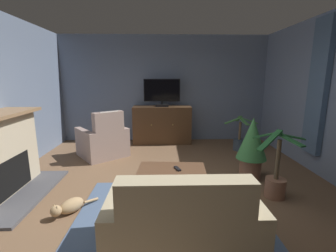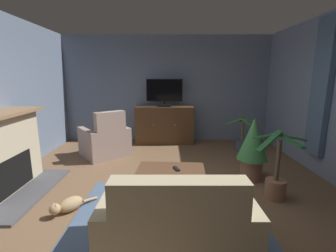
{
  "view_description": "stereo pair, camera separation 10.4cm",
  "coord_description": "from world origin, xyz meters",
  "views": [
    {
      "loc": [
        -0.07,
        -3.13,
        1.73
      ],
      "look_at": [
        0.03,
        0.44,
        0.98
      ],
      "focal_mm": 25.18,
      "sensor_mm": 36.0,
      "label": 1
    },
    {
      "loc": [
        0.04,
        -3.13,
        1.73
      ],
      "look_at": [
        0.03,
        0.44,
        0.98
      ],
      "focal_mm": 25.18,
      "sensor_mm": 36.0,
      "label": 2
    }
  ],
  "objects": [
    {
      "name": "ground_plane",
      "position": [
        0.0,
        0.0,
        -0.02
      ],
      "size": [
        6.05,
        7.14,
        0.04
      ],
      "primitive_type": "cube",
      "color": "brown"
    },
    {
      "name": "wall_back",
      "position": [
        0.0,
        3.32,
        1.4
      ],
      "size": [
        6.05,
        0.1,
        2.8
      ],
      "primitive_type": "cube",
      "color": "slate",
      "rests_on": "ground_plane"
    },
    {
      "name": "curtain_panel_far",
      "position": [
        2.67,
        0.95,
        1.54
      ],
      "size": [
        0.1,
        0.44,
        2.35
      ],
      "primitive_type": "cube",
      "color": "slate"
    },
    {
      "name": "rug_central",
      "position": [
        0.03,
        -0.52,
        0.01
      ],
      "size": [
        2.34,
        2.06,
        0.01
      ],
      "primitive_type": "cube",
      "color": "slate",
      "rests_on": "ground_plane"
    },
    {
      "name": "tv_cabinet",
      "position": [
        -0.06,
        2.97,
        0.46
      ],
      "size": [
        1.51,
        0.53,
        0.97
      ],
      "color": "#352315",
      "rests_on": "ground_plane"
    },
    {
      "name": "television",
      "position": [
        -0.06,
        2.92,
        1.35
      ],
      "size": [
        0.92,
        0.2,
        0.7
      ],
      "color": "black",
      "rests_on": "tv_cabinet"
    },
    {
      "name": "coffee_table",
      "position": [
        0.08,
        0.12,
        0.36
      ],
      "size": [
        1.03,
        0.65,
        0.4
      ],
      "color": "brown",
      "rests_on": "ground_plane"
    },
    {
      "name": "tv_remote",
      "position": [
        0.16,
        0.1,
        0.41
      ],
      "size": [
        0.1,
        0.18,
        0.02
      ],
      "primitive_type": "cube",
      "rotation": [
        0.0,
        0.0,
        5.04
      ],
      "color": "black",
      "rests_on": "coffee_table"
    },
    {
      "name": "sofa_floral",
      "position": [
        0.12,
        -1.13,
        0.32
      ],
      "size": [
        1.41,
        0.89,
        0.94
      ],
      "color": "tan",
      "rests_on": "ground_plane"
    },
    {
      "name": "armchair_facing_sofa",
      "position": [
        -1.35,
        1.9,
        0.33
      ],
      "size": [
        1.25,
        1.24,
        1.04
      ],
      "color": "#A3897F",
      "rests_on": "ground_plane"
    },
    {
      "name": "potted_plant_leafy_by_curtain",
      "position": [
        1.46,
        0.67,
        0.6
      ],
      "size": [
        0.51,
        0.51,
        1.07
      ],
      "color": "#99664C",
      "rests_on": "ground_plane"
    },
    {
      "name": "potted_plant_on_hearth_side",
      "position": [
        1.58,
        -0.0,
        0.26
      ],
      "size": [
        0.79,
        0.72,
        1.01
      ],
      "color": "#99664C",
      "rests_on": "ground_plane"
    },
    {
      "name": "potted_plant_small_fern_corner",
      "position": [
        1.79,
        2.25,
        0.22
      ],
      "size": [
        0.79,
        0.85,
        0.83
      ],
      "color": "#3D4C5B",
      "rests_on": "ground_plane"
    },
    {
      "name": "cat",
      "position": [
        -1.26,
        -0.35,
        0.1
      ],
      "size": [
        0.47,
        0.52,
        0.2
      ],
      "color": "tan",
      "rests_on": "ground_plane"
    }
  ]
}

